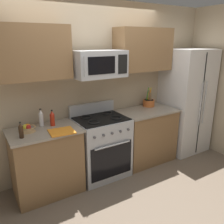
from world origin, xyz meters
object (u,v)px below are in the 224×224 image
object	(u,v)px
range_oven	(101,146)
bottle_soy	(21,131)
microwave	(99,64)
cutting_board	(62,132)
refrigerator	(185,101)
fruit_basket	(28,128)
bottle_vinegar	(41,118)
bottle_hot_sauce	(52,118)
utensil_crock	(149,102)

from	to	relation	value
range_oven	bottle_soy	world-z (taller)	bottle_soy
microwave	cutting_board	size ratio (longest dim) A/B	2.38
refrigerator	range_oven	bearing A→B (deg)	179.45
fruit_basket	bottle_vinegar	xyz separation A→B (m)	(0.21, 0.11, 0.07)
refrigerator	fruit_basket	xyz separation A→B (m)	(-2.81, 0.07, 0.01)
refrigerator	bottle_soy	size ratio (longest dim) A/B	9.43
refrigerator	fruit_basket	bearing A→B (deg)	178.60
bottle_vinegar	fruit_basket	bearing A→B (deg)	-151.28
microwave	bottle_hot_sauce	xyz separation A→B (m)	(-0.69, 0.07, -0.70)
microwave	bottle_soy	bearing A→B (deg)	-172.64
range_oven	bottle_vinegar	world-z (taller)	bottle_vinegar
refrigerator	cutting_board	xyz separation A→B (m)	(-2.46, -0.18, -0.02)
microwave	fruit_basket	bearing A→B (deg)	178.63
bottle_soy	bottle_vinegar	bearing A→B (deg)	41.82
microwave	bottle_vinegar	xyz separation A→B (m)	(-0.82, 0.14, -0.69)
fruit_basket	utensil_crock	bearing A→B (deg)	3.22
fruit_basket	bottle_vinegar	size ratio (longest dim) A/B	0.78
range_oven	fruit_basket	bearing A→B (deg)	177.14
cutting_board	bottle_hot_sauce	distance (m)	0.31
cutting_board	bottle_vinegar	size ratio (longest dim) A/B	1.27
bottle_hot_sauce	refrigerator	bearing A→B (deg)	-2.63
microwave	fruit_basket	size ratio (longest dim) A/B	3.86
utensil_crock	bottle_vinegar	bearing A→B (deg)	-179.87
range_oven	cutting_board	size ratio (longest dim) A/B	3.56
bottle_hot_sauce	bottle_soy	size ratio (longest dim) A/B	1.11
refrigerator	bottle_hot_sauce	bearing A→B (deg)	177.37
microwave	utensil_crock	world-z (taller)	microwave
refrigerator	microwave	bearing A→B (deg)	178.59
utensil_crock	bottle_soy	world-z (taller)	utensil_crock
range_oven	utensil_crock	bearing A→B (deg)	9.05
range_oven	bottle_vinegar	xyz separation A→B (m)	(-0.82, 0.16, 0.55)
cutting_board	bottle_soy	bearing A→B (deg)	170.82
bottle_soy	utensil_crock	bearing A→B (deg)	7.49
bottle_vinegar	range_oven	bearing A→B (deg)	-11.31
utensil_crock	cutting_board	world-z (taller)	utensil_crock
microwave	utensil_crock	distance (m)	1.29
fruit_basket	bottle_soy	bearing A→B (deg)	-123.16
cutting_board	bottle_hot_sauce	size ratio (longest dim) A/B	1.38
refrigerator	bottle_hot_sauce	size ratio (longest dim) A/B	8.49
range_oven	bottle_hot_sauce	bearing A→B (deg)	172.04
cutting_board	bottle_soy	world-z (taller)	bottle_soy
bottle_soy	microwave	bearing A→B (deg)	7.36
bottle_vinegar	microwave	bearing A→B (deg)	-9.50
range_oven	utensil_crock	size ratio (longest dim) A/B	3.33
utensil_crock	cutting_board	xyz separation A→B (m)	(-1.73, -0.36, -0.06)
bottle_vinegar	cutting_board	bearing A→B (deg)	-67.59
refrigerator	microwave	xyz separation A→B (m)	(-1.79, 0.04, 0.77)
range_oven	utensil_crock	xyz separation A→B (m)	(1.06, 0.17, 0.50)
bottle_soy	bottle_vinegar	xyz separation A→B (m)	(0.32, 0.28, 0.02)
cutting_board	utensil_crock	bearing A→B (deg)	11.89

